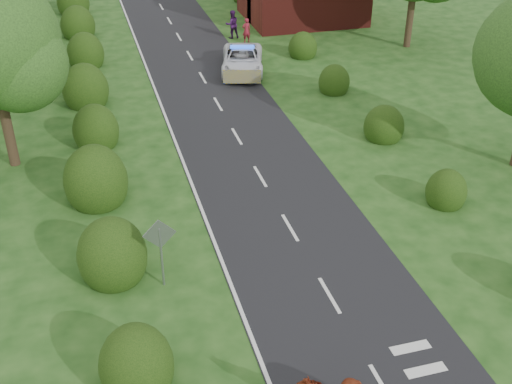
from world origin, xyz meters
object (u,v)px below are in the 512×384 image
object	(u,v)px
road_sign	(160,243)
pedestrian_red	(246,30)
pedestrian_purple	(232,24)
police_van	(242,60)

from	to	relation	value
road_sign	pedestrian_red	distance (m)	25.38
pedestrian_red	pedestrian_purple	bearing A→B (deg)	-70.26
road_sign	police_van	world-z (taller)	road_sign
pedestrian_red	police_van	bearing A→B (deg)	62.94
pedestrian_purple	road_sign	bearing A→B (deg)	66.37
police_van	pedestrian_red	size ratio (longest dim) A/B	3.44
police_van	pedestrian_purple	world-z (taller)	pedestrian_purple
road_sign	police_van	xyz separation A→B (m)	(7.50, 18.42, -0.95)
police_van	pedestrian_red	world-z (taller)	pedestrian_red
road_sign	pedestrian_red	bearing A→B (deg)	68.87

